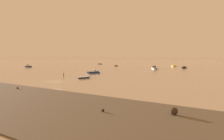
# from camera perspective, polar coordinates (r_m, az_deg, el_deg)

# --- Properties ---
(ground_plane) EXTENTS (800.00, 800.00, 0.00)m
(ground_plane) POSITION_cam_1_polar(r_m,az_deg,el_deg) (54.93, -14.66, -2.99)
(ground_plane) COLOR tan
(mudflat_shore) EXTENTS (255.69, 17.93, 0.17)m
(mudflat_shore) POSITION_cam_1_polar(r_m,az_deg,el_deg) (37.84, -26.56, -6.44)
(mudflat_shore) COLOR brown
(mudflat_shore) RESTS_ON ground
(tidal_rock_near) EXTENTS (0.36, 0.36, 0.36)m
(tidal_rock_near) POSITION_cam_1_polar(r_m,az_deg,el_deg) (25.27, -2.43, -10.57)
(tidal_rock_near) COLOR #372A1C
(tidal_rock_near) RESTS_ON mudflat_shore
(tidal_rock_right) EXTENTS (0.35, 0.35, 0.35)m
(tidal_rock_right) POSITION_cam_1_polar(r_m,az_deg,el_deg) (44.97, -23.65, -4.36)
(tidal_rock_right) COLOR #372A1C
(tidal_rock_right) RESTS_ON mudflat_shore
(seaweed_clump) EXTENTS (0.84, 0.84, 0.84)m
(seaweed_clump) POSITION_cam_1_polar(r_m,az_deg,el_deg) (24.93, 16.05, -10.38)
(seaweed_clump) COLOR #372A1C
(seaweed_clump) RESTS_ON mudflat_shore
(rowboat_moored_0) EXTENTS (2.50, 4.27, 0.64)m
(rowboat_moored_0) POSITION_cam_1_polar(r_m,az_deg,el_deg) (120.48, 1.07, 1.12)
(rowboat_moored_0) COLOR red
(rowboat_moored_0) RESTS_ON ground
(motorboat_moored_0) EXTENTS (4.65, 5.38, 2.03)m
(motorboat_moored_0) POSITION_cam_1_polar(r_m,az_deg,el_deg) (99.35, 11.08, 0.45)
(motorboat_moored_0) COLOR white
(motorboat_moored_0) RESTS_ON ground
(rowboat_moored_2) EXTENTS (2.13, 4.22, 0.64)m
(rowboat_moored_2) POSITION_cam_1_polar(r_m,az_deg,el_deg) (61.09, -7.40, -2.00)
(rowboat_moored_2) COLOR navy
(rowboat_moored_2) RESTS_ON ground
(motorboat_moored_1) EXTENTS (5.13, 2.48, 1.87)m
(motorboat_moored_1) POSITION_cam_1_polar(r_m,az_deg,el_deg) (121.02, -21.36, 0.89)
(motorboat_moored_1) COLOR navy
(motorboat_moored_1) RESTS_ON ground
(motorboat_moored_2) EXTENTS (4.21, 5.10, 1.71)m
(motorboat_moored_2) POSITION_cam_1_polar(r_m,az_deg,el_deg) (119.80, 16.04, 0.97)
(motorboat_moored_2) COLOR gold
(motorboat_moored_2) RESTS_ON ground
(motorboat_moored_3) EXTENTS (3.67, 5.11, 1.67)m
(motorboat_moored_3) POSITION_cam_1_polar(r_m,az_deg,el_deg) (76.34, -4.51, -0.68)
(motorboat_moored_3) COLOR navy
(motorboat_moored_3) RESTS_ON ground
(sailboat_moored_0) EXTENTS (2.30, 4.64, 4.98)m
(sailboat_moored_0) POSITION_cam_1_polar(r_m,az_deg,el_deg) (109.16, 18.53, 0.59)
(sailboat_moored_0) COLOR black
(sailboat_moored_0) RESTS_ON ground
(rowboat_moored_3) EXTENTS (3.28, 2.44, 0.50)m
(rowboat_moored_3) POSITION_cam_1_polar(r_m,az_deg,el_deg) (143.32, -3.25, 1.61)
(rowboat_moored_3) COLOR #197084
(rowboat_moored_3) RESTS_ON ground
(mooring_post_left) EXTENTS (0.22, 0.22, 1.32)m
(mooring_post_left) POSITION_cam_1_polar(r_m,az_deg,el_deg) (66.08, -12.65, -1.24)
(mooring_post_left) COLOR #503323
(mooring_post_left) RESTS_ON ground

